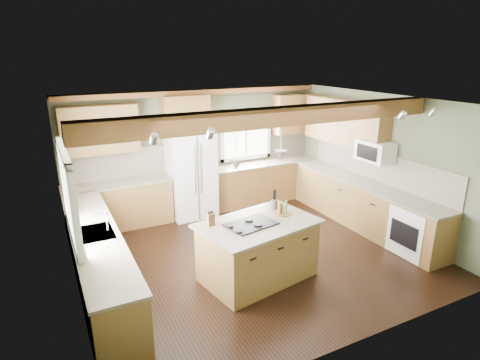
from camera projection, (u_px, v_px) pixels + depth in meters
name	position (u px, v px, depth m)	size (l,w,h in m)	color
floor	(252.00, 254.00, 6.92)	(5.60, 5.60, 0.00)	black
ceiling	(254.00, 102.00, 6.13)	(5.60, 5.60, 0.00)	silver
wall_back	(198.00, 150.00, 8.65)	(5.60, 5.60, 0.00)	#49523A
wall_left	(68.00, 212.00, 5.32)	(5.00, 5.00, 0.00)	#49523A
wall_right	(380.00, 162.00, 7.73)	(5.00, 5.00, 0.00)	#49523A
ceiling_beam	(278.00, 117.00, 5.59)	(5.55, 0.26, 0.26)	#543418
soffit_trim	(197.00, 92.00, 8.18)	(5.55, 0.20, 0.10)	#543418
backsplash_back	(198.00, 154.00, 8.66)	(5.58, 0.03, 0.58)	brown
backsplash_right	(377.00, 166.00, 7.79)	(0.03, 3.70, 0.58)	brown
base_cab_back_left	(119.00, 206.00, 7.89)	(2.02, 0.60, 0.88)	brown
counter_back_left	(117.00, 184.00, 7.74)	(2.06, 0.64, 0.04)	brown
base_cab_back_right	(264.00, 182.00, 9.30)	(2.62, 0.60, 0.88)	brown
counter_back_right	(264.00, 163.00, 9.16)	(2.66, 0.64, 0.04)	brown
base_cab_left	(98.00, 263.00, 5.76)	(0.60, 3.70, 0.88)	brown
counter_left	(95.00, 234.00, 5.61)	(0.64, 3.74, 0.04)	brown
base_cab_right	(363.00, 205.00, 7.91)	(0.60, 3.70, 0.88)	brown
counter_right	(365.00, 183.00, 7.77)	(0.64, 3.74, 0.04)	brown
upper_cab_back_left	(100.00, 130.00, 7.44)	(1.40, 0.35, 0.90)	brown
upper_cab_over_fridge	(186.00, 113.00, 8.11)	(0.96, 0.35, 0.70)	brown
upper_cab_right	(345.00, 122.00, 8.22)	(0.35, 2.20, 0.90)	brown
upper_cab_back_corner	(292.00, 114.00, 9.29)	(0.90, 0.35, 0.90)	brown
window_left	(67.00, 193.00, 5.29)	(0.04, 1.60, 1.05)	white
window_back	(245.00, 134.00, 9.05)	(1.10, 0.04, 1.00)	white
sink	(95.00, 234.00, 5.61)	(0.50, 0.65, 0.03)	#262628
faucet	(107.00, 222.00, 5.65)	(0.02, 0.02, 0.28)	#B2B2B7
dishwasher	(116.00, 314.00, 4.66)	(0.60, 0.60, 0.84)	white
oven	(416.00, 231.00, 6.80)	(0.60, 0.72, 0.84)	white
microwave	(375.00, 151.00, 7.52)	(0.40, 0.70, 0.38)	white
pendant_left	(236.00, 165.00, 5.41)	(0.18, 0.18, 0.16)	#B2B2B7
pendant_right	(280.00, 156.00, 5.88)	(0.18, 0.18, 0.16)	#B2B2B7
refrigerator	(191.00, 174.00, 8.32)	(0.90, 0.74, 1.80)	white
island	(258.00, 251.00, 6.09)	(1.62, 0.99, 0.88)	olive
island_top	(258.00, 224.00, 5.94)	(1.73, 1.10, 0.04)	brown
cooktop	(251.00, 224.00, 5.86)	(0.70, 0.47, 0.02)	black
knife_block	(211.00, 219.00, 5.82)	(0.11, 0.08, 0.18)	brown
utensil_crock	(275.00, 204.00, 6.45)	(0.11, 0.11, 0.14)	#453D37
bottle_tray	(283.00, 208.00, 6.20)	(0.24, 0.24, 0.22)	brown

